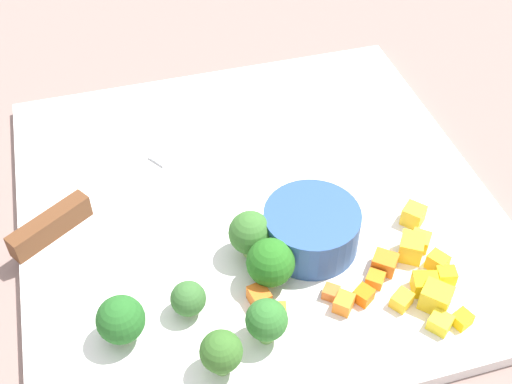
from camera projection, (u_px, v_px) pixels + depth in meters
ground_plane at (256, 210)px, 0.58m from camera, size 4.00×4.00×0.00m
cutting_board at (256, 205)px, 0.58m from camera, size 0.40×0.40×0.01m
prep_bowl at (311, 229)px, 0.53m from camera, size 0.08×0.08×0.04m
chef_knife at (105, 191)px, 0.57m from camera, size 0.27×0.18×0.02m
carrot_dice_0 at (277, 313)px, 0.49m from camera, size 0.02×0.02×0.01m
carrot_dice_1 at (259, 297)px, 0.49m from camera, size 0.02×0.02×0.01m
carrot_dice_2 at (375, 279)px, 0.51m from camera, size 0.02×0.02×0.01m
carrot_dice_3 at (331, 292)px, 0.50m from camera, size 0.02×0.02×0.01m
carrot_dice_4 at (344, 303)px, 0.49m from camera, size 0.02×0.02×0.01m
carrot_dice_5 at (364, 295)px, 0.50m from camera, size 0.02×0.02×0.01m
carrot_dice_6 at (385, 263)px, 0.52m from camera, size 0.02×0.02×0.01m
pepper_dice_0 at (425, 284)px, 0.50m from camera, size 0.02×0.02×0.01m
pepper_dice_1 at (420, 241)px, 0.53m from camera, size 0.02×0.02×0.01m
pepper_dice_2 at (446, 276)px, 0.51m from camera, size 0.02×0.01×0.01m
pepper_dice_3 at (462, 319)px, 0.48m from camera, size 0.02×0.02×0.01m
pepper_dice_4 at (411, 248)px, 0.52m from camera, size 0.03×0.03×0.02m
pepper_dice_5 at (436, 298)px, 0.49m from camera, size 0.03×0.03×0.02m
pepper_dice_6 at (402, 300)px, 0.49m from camera, size 0.02×0.02×0.01m
pepper_dice_7 at (440, 323)px, 0.48m from camera, size 0.02×0.02×0.01m
pepper_dice_8 at (437, 262)px, 0.52m from camera, size 0.02×0.02×0.01m
pepper_dice_9 at (413, 215)px, 0.55m from camera, size 0.02×0.02×0.02m
broccoli_floret_0 at (271, 263)px, 0.50m from camera, size 0.04×0.04×0.04m
broccoli_floret_1 at (250, 234)px, 0.52m from camera, size 0.03×0.03×0.04m
broccoli_floret_2 at (121, 320)px, 0.46m from camera, size 0.03×0.03×0.04m
broccoli_floret_3 at (188, 299)px, 0.48m from camera, size 0.03×0.03×0.03m
broccoli_floret_4 at (267, 320)px, 0.46m from camera, size 0.03×0.03×0.04m
broccoli_floret_5 at (221, 352)px, 0.44m from camera, size 0.03×0.03×0.04m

